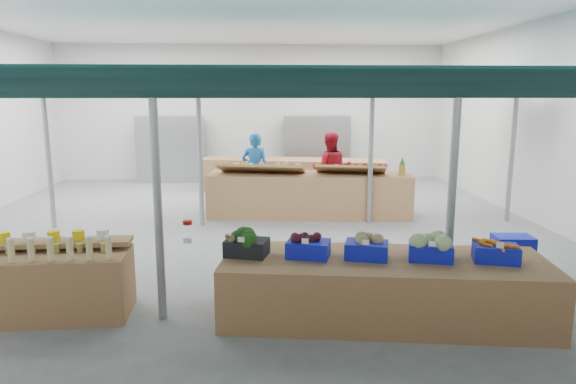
# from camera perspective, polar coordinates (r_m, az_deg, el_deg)

# --- Properties ---
(floor) EXTENTS (13.00, 13.00, 0.00)m
(floor) POSITION_cam_1_polar(r_m,az_deg,el_deg) (10.28, -4.23, -4.30)
(floor) COLOR slate
(floor) RESTS_ON ground
(hall) EXTENTS (13.00, 13.00, 13.00)m
(hall) POSITION_cam_1_polar(r_m,az_deg,el_deg) (11.36, -4.31, 10.63)
(hall) COLOR silver
(hall) RESTS_ON ground
(pole_grid) EXTENTS (10.00, 4.60, 3.00)m
(pole_grid) POSITION_cam_1_polar(r_m,az_deg,el_deg) (8.24, 0.66, 4.80)
(pole_grid) COLOR gray
(pole_grid) RESTS_ON floor
(awnings) EXTENTS (9.50, 7.08, 0.30)m
(awnings) POSITION_cam_1_polar(r_m,az_deg,el_deg) (8.19, 0.68, 11.55)
(awnings) COLOR black
(awnings) RESTS_ON pole_grid
(back_shelving_left) EXTENTS (2.00, 0.50, 2.00)m
(back_shelving_left) POSITION_cam_1_polar(r_m,az_deg,el_deg) (16.23, -12.86, 4.62)
(back_shelving_left) COLOR #B23F33
(back_shelving_left) RESTS_ON floor
(back_shelving_right) EXTENTS (2.00, 0.50, 2.00)m
(back_shelving_right) POSITION_cam_1_polar(r_m,az_deg,el_deg) (16.11, 3.18, 4.83)
(back_shelving_right) COLOR #B23F33
(back_shelving_right) RESTS_ON floor
(bottle_shelf) EXTENTS (1.80, 1.15, 1.07)m
(bottle_shelf) POSITION_cam_1_polar(r_m,az_deg,el_deg) (6.95, -24.44, -9.01)
(bottle_shelf) COLOR brown
(bottle_shelf) RESTS_ON floor
(veg_counter) EXTENTS (3.99, 1.80, 0.75)m
(veg_counter) POSITION_cam_1_polar(r_m,az_deg,el_deg) (6.39, 10.55, -10.48)
(veg_counter) COLOR brown
(veg_counter) RESTS_ON floor
(fruit_counter) EXTENTS (4.53, 1.51, 0.95)m
(fruit_counter) POSITION_cam_1_polar(r_m,az_deg,el_deg) (11.42, 2.35, -0.30)
(fruit_counter) COLOR brown
(fruit_counter) RESTS_ON floor
(far_counter) EXTENTS (5.17, 2.02, 0.91)m
(far_counter) POSITION_cam_1_polar(r_m,az_deg,el_deg) (14.26, 0.55, 1.86)
(far_counter) COLOR brown
(far_counter) RESTS_ON floor
(crate_stack) EXTENTS (0.57, 0.42, 0.65)m
(crate_stack) POSITION_cam_1_polar(r_m,az_deg,el_deg) (8.24, 23.60, -6.68)
(crate_stack) COLOR #1018B3
(crate_stack) RESTS_ON floor
(vendor_left) EXTENTS (0.69, 0.49, 1.78)m
(vendor_left) POSITION_cam_1_polar(r_m,az_deg,el_deg) (12.38, -3.68, 2.49)
(vendor_left) COLOR blue
(vendor_left) RESTS_ON floor
(vendor_right) EXTENTS (0.93, 0.76, 1.78)m
(vendor_right) POSITION_cam_1_polar(r_m,az_deg,el_deg) (12.50, 4.61, 2.56)
(vendor_right) COLOR #B11526
(vendor_right) RESTS_ON floor
(crate_broccoli) EXTENTS (0.58, 0.47, 0.35)m
(crate_broccoli) POSITION_cam_1_polar(r_m,az_deg,el_deg) (6.26, -4.62, -5.64)
(crate_broccoli) COLOR black
(crate_broccoli) RESTS_ON veg_counter
(crate_beets) EXTENTS (0.58, 0.47, 0.29)m
(crate_beets) POSITION_cam_1_polar(r_m,az_deg,el_deg) (6.19, 2.28, -6.03)
(crate_beets) COLOR #1018B3
(crate_beets) RESTS_ON veg_counter
(crate_celeriac) EXTENTS (0.58, 0.47, 0.31)m
(crate_celeriac) POSITION_cam_1_polar(r_m,az_deg,el_deg) (6.20, 8.74, -6.01)
(crate_celeriac) COLOR #1018B3
(crate_celeriac) RESTS_ON veg_counter
(crate_cabbage) EXTENTS (0.58, 0.47, 0.35)m
(crate_cabbage) POSITION_cam_1_polar(r_m,az_deg,el_deg) (6.30, 15.58, -5.89)
(crate_cabbage) COLOR #1018B3
(crate_cabbage) RESTS_ON veg_counter
(crate_carrots) EXTENTS (0.58, 0.47, 0.29)m
(crate_carrots) POSITION_cam_1_polar(r_m,az_deg,el_deg) (6.50, 22.08, -6.22)
(crate_carrots) COLOR #1018B3
(crate_carrots) RESTS_ON veg_counter
(sparrow) EXTENTS (0.12, 0.09, 0.11)m
(sparrow) POSITION_cam_1_polar(r_m,az_deg,el_deg) (6.13, -6.39, -5.14)
(sparrow) COLOR brown
(sparrow) RESTS_ON crate_broccoli
(pole_ribbon) EXTENTS (0.12, 0.12, 0.28)m
(pole_ribbon) POSITION_cam_1_polar(r_m,az_deg,el_deg) (6.53, -11.11, -3.54)
(pole_ribbon) COLOR #AB100B
(pole_ribbon) RESTS_ON pole_grid
(apple_heap_yellow) EXTENTS (2.00, 1.07, 0.27)m
(apple_heap_yellow) POSITION_cam_1_polar(r_m,az_deg,el_deg) (11.26, -3.03, 2.85)
(apple_heap_yellow) COLOR #997247
(apple_heap_yellow) RESTS_ON fruit_counter
(apple_heap_red) EXTENTS (1.61, 0.99, 0.27)m
(apple_heap_red) POSITION_cam_1_polar(r_m,az_deg,el_deg) (11.24, 6.96, 2.77)
(apple_heap_red) COLOR #997247
(apple_heap_red) RESTS_ON fruit_counter
(pineapple) EXTENTS (0.14, 0.14, 0.39)m
(pineapple) POSITION_cam_1_polar(r_m,az_deg,el_deg) (11.38, 12.56, 2.77)
(pineapple) COLOR #8C6019
(pineapple) RESTS_ON fruit_counter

